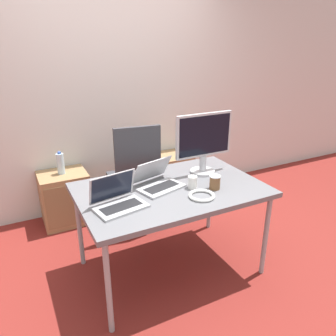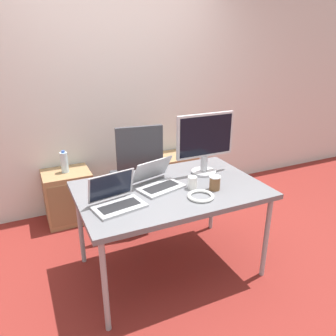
{
  "view_description": "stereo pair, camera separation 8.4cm",
  "coord_description": "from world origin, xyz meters",
  "px_view_note": "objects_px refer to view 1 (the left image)",
  "views": [
    {
      "loc": [
        -1.08,
        -2.07,
        1.86
      ],
      "look_at": [
        0.0,
        0.05,
        0.92
      ],
      "focal_mm": 35.0,
      "sensor_mm": 36.0,
      "label": 1
    },
    {
      "loc": [
        -1.0,
        -2.11,
        1.86
      ],
      "look_at": [
        0.0,
        0.05,
        0.92
      ],
      "focal_mm": 35.0,
      "sensor_mm": 36.0,
      "label": 2
    }
  ],
  "objects_px": {
    "monitor": "(204,141)",
    "coffee_cup_white": "(192,182)",
    "laptop_left": "(118,200)",
    "coffee_cup_brown": "(215,182)",
    "water_bottle": "(61,164)",
    "office_chair": "(135,187)",
    "cabinet_right": "(169,177)",
    "laptop_right": "(158,181)",
    "cable_coil": "(202,196)",
    "cabinet_left": "(65,198)"
  },
  "relations": [
    {
      "from": "laptop_left",
      "to": "coffee_cup_white",
      "type": "relative_size",
      "value": 3.91
    },
    {
      "from": "cabinet_left",
      "to": "coffee_cup_white",
      "type": "relative_size",
      "value": 5.73
    },
    {
      "from": "laptop_left",
      "to": "cable_coil",
      "type": "distance_m",
      "value": 0.61
    },
    {
      "from": "water_bottle",
      "to": "coffee_cup_white",
      "type": "xyz_separation_m",
      "value": [
        0.79,
        -1.29,
        0.15
      ]
    },
    {
      "from": "office_chair",
      "to": "coffee_cup_white",
      "type": "distance_m",
      "value": 0.99
    },
    {
      "from": "office_chair",
      "to": "coffee_cup_brown",
      "type": "distance_m",
      "value": 1.1
    },
    {
      "from": "coffee_cup_white",
      "to": "monitor",
      "type": "bearing_deg",
      "value": 43.84
    },
    {
      "from": "cabinet_right",
      "to": "coffee_cup_brown",
      "type": "distance_m",
      "value": 1.52
    },
    {
      "from": "laptop_left",
      "to": "coffee_cup_brown",
      "type": "xyz_separation_m",
      "value": [
        0.76,
        -0.06,
        0.01
      ]
    },
    {
      "from": "coffee_cup_white",
      "to": "cable_coil",
      "type": "bearing_deg",
      "value": -97.2
    },
    {
      "from": "cabinet_right",
      "to": "coffee_cup_white",
      "type": "distance_m",
      "value": 1.47
    },
    {
      "from": "monitor",
      "to": "office_chair",
      "type": "bearing_deg",
      "value": 120.07
    },
    {
      "from": "water_bottle",
      "to": "coffee_cup_brown",
      "type": "distance_m",
      "value": 1.68
    },
    {
      "from": "office_chair",
      "to": "water_bottle",
      "type": "xyz_separation_m",
      "value": [
        -0.65,
        0.39,
        0.24
      ]
    },
    {
      "from": "laptop_left",
      "to": "coffee_cup_brown",
      "type": "distance_m",
      "value": 0.77
    },
    {
      "from": "office_chair",
      "to": "laptop_right",
      "type": "bearing_deg",
      "value": -96.62
    },
    {
      "from": "water_bottle",
      "to": "laptop_left",
      "type": "bearing_deg",
      "value": -82.56
    },
    {
      "from": "office_chair",
      "to": "cabinet_left",
      "type": "distance_m",
      "value": 0.77
    },
    {
      "from": "cable_coil",
      "to": "cabinet_right",
      "type": "bearing_deg",
      "value": 71.64
    },
    {
      "from": "coffee_cup_brown",
      "to": "cable_coil",
      "type": "distance_m",
      "value": 0.19
    },
    {
      "from": "cable_coil",
      "to": "laptop_right",
      "type": "bearing_deg",
      "value": 123.86
    },
    {
      "from": "coffee_cup_brown",
      "to": "cabinet_left",
      "type": "bearing_deg",
      "value": 124.16
    },
    {
      "from": "laptop_left",
      "to": "monitor",
      "type": "distance_m",
      "value": 0.93
    },
    {
      "from": "laptop_left",
      "to": "cable_coil",
      "type": "relative_size",
      "value": 1.93
    },
    {
      "from": "cabinet_right",
      "to": "laptop_right",
      "type": "bearing_deg",
      "value": -121.15
    },
    {
      "from": "cabinet_left",
      "to": "coffee_cup_white",
      "type": "bearing_deg",
      "value": -58.49
    },
    {
      "from": "water_bottle",
      "to": "coffee_cup_white",
      "type": "distance_m",
      "value": 1.52
    },
    {
      "from": "laptop_right",
      "to": "monitor",
      "type": "relative_size",
      "value": 0.75
    },
    {
      "from": "office_chair",
      "to": "cabinet_left",
      "type": "bearing_deg",
      "value": 149.0
    },
    {
      "from": "laptop_left",
      "to": "cable_coil",
      "type": "xyz_separation_m",
      "value": [
        0.6,
        -0.14,
        -0.04
      ]
    },
    {
      "from": "laptop_left",
      "to": "coffee_cup_white",
      "type": "bearing_deg",
      "value": 2.58
    },
    {
      "from": "cabinet_right",
      "to": "laptop_right",
      "type": "xyz_separation_m",
      "value": [
        -0.69,
        -1.15,
        0.53
      ]
    },
    {
      "from": "monitor",
      "to": "coffee_cup_white",
      "type": "distance_m",
      "value": 0.41
    },
    {
      "from": "cabinet_left",
      "to": "monitor",
      "type": "bearing_deg",
      "value": -45.6
    },
    {
      "from": "cabinet_right",
      "to": "laptop_left",
      "type": "bearing_deg",
      "value": -129.36
    },
    {
      "from": "office_chair",
      "to": "coffee_cup_brown",
      "type": "bearing_deg",
      "value": -73.74
    },
    {
      "from": "office_chair",
      "to": "cable_coil",
      "type": "relative_size",
      "value": 5.64
    },
    {
      "from": "office_chair",
      "to": "water_bottle",
      "type": "height_order",
      "value": "office_chair"
    },
    {
      "from": "laptop_left",
      "to": "cable_coil",
      "type": "height_order",
      "value": "laptop_left"
    },
    {
      "from": "laptop_right",
      "to": "coffee_cup_brown",
      "type": "xyz_separation_m",
      "value": [
        0.38,
        -0.24,
        0.01
      ]
    },
    {
      "from": "office_chair",
      "to": "water_bottle",
      "type": "distance_m",
      "value": 0.79
    },
    {
      "from": "water_bottle",
      "to": "cabinet_right",
      "type": "bearing_deg",
      "value": -0.1
    },
    {
      "from": "cabinet_left",
      "to": "coffee_cup_brown",
      "type": "bearing_deg",
      "value": -55.84
    },
    {
      "from": "cabinet_right",
      "to": "coffee_cup_brown",
      "type": "relative_size",
      "value": 5.09
    },
    {
      "from": "cable_coil",
      "to": "office_chair",
      "type": "bearing_deg",
      "value": 96.48
    },
    {
      "from": "cabinet_left",
      "to": "laptop_left",
      "type": "bearing_deg",
      "value": -82.55
    },
    {
      "from": "cabinet_left",
      "to": "coffee_cup_brown",
      "type": "height_order",
      "value": "coffee_cup_brown"
    },
    {
      "from": "office_chair",
      "to": "laptop_left",
      "type": "bearing_deg",
      "value": -117.14
    },
    {
      "from": "water_bottle",
      "to": "coffee_cup_brown",
      "type": "height_order",
      "value": "coffee_cup_brown"
    },
    {
      "from": "office_chair",
      "to": "laptop_left",
      "type": "xyz_separation_m",
      "value": [
        -0.48,
        -0.93,
        0.38
      ]
    }
  ]
}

